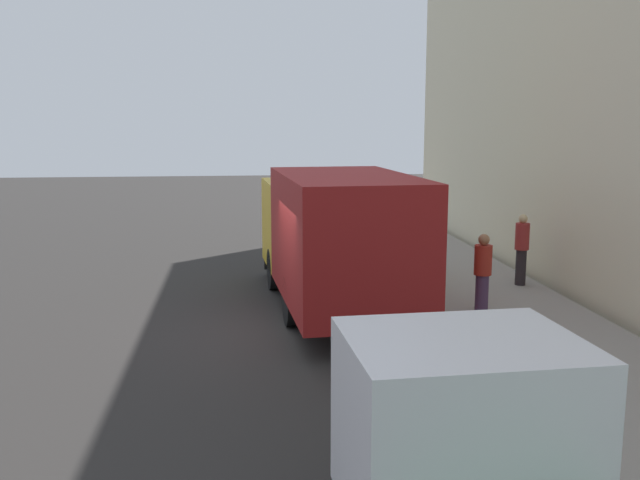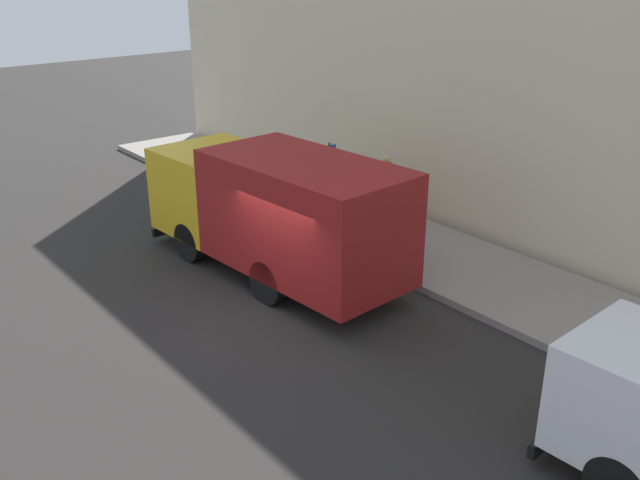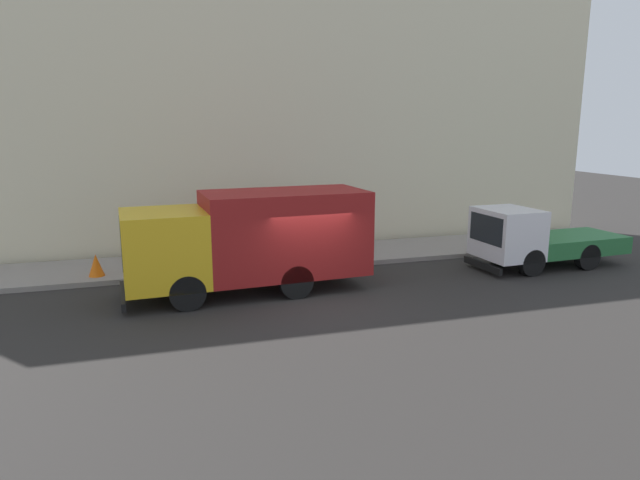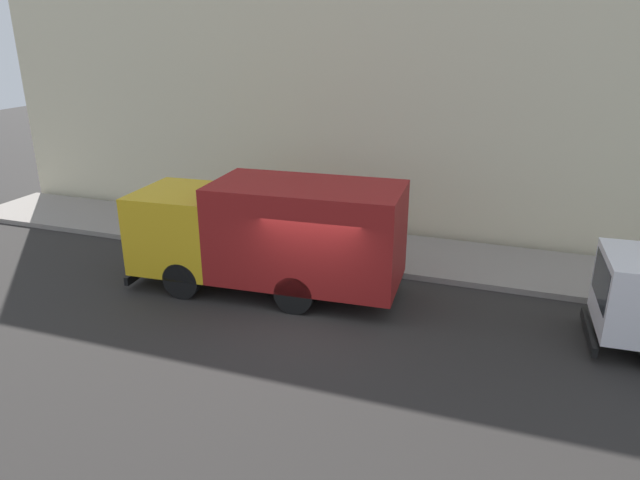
{
  "view_description": "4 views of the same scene",
  "coord_description": "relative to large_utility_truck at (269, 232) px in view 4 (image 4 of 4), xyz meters",
  "views": [
    {
      "loc": [
        -1.02,
        -13.34,
        4.15
      ],
      "look_at": [
        0.61,
        0.67,
        1.73
      ],
      "focal_mm": 39.3,
      "sensor_mm": 36.0,
      "label": 1
    },
    {
      "loc": [
        -8.03,
        -11.14,
        7.32
      ],
      "look_at": [
        0.94,
        -0.21,
        1.49
      ],
      "focal_mm": 39.4,
      "sensor_mm": 36.0,
      "label": 2
    },
    {
      "loc": [
        -15.33,
        4.39,
        5.1
      ],
      "look_at": [
        1.75,
        -0.79,
        1.34
      ],
      "focal_mm": 31.19,
      "sensor_mm": 36.0,
      "label": 3
    },
    {
      "loc": [
        -12.13,
        -4.51,
        6.79
      ],
      "look_at": [
        1.35,
        0.26,
        1.53
      ],
      "focal_mm": 32.22,
      "sensor_mm": 36.0,
      "label": 4
    }
  ],
  "objects": [
    {
      "name": "sidewalk",
      "position": [
        3.62,
        -1.59,
        -1.61
      ],
      "size": [
        3.33,
        30.0,
        0.17
      ],
      "primitive_type": "cube",
      "color": "gray",
      "rests_on": "ground"
    },
    {
      "name": "large_utility_truck",
      "position": [
        0.0,
        0.0,
        0.0
      ],
      "size": [
        2.94,
        7.5,
        3.07
      ],
      "rotation": [
        0.0,
        0.0,
        0.06
      ],
      "color": "gold",
      "rests_on": "ground"
    },
    {
      "name": "pedestrian_standing",
      "position": [
        2.95,
        -1.14,
        -0.65
      ],
      "size": [
        0.42,
        0.42,
        1.65
      ],
      "rotation": [
        0.0,
        0.0,
        1.74
      ],
      "color": "#48304F",
      "rests_on": "sidewalk"
    },
    {
      "name": "building_facade",
      "position": [
        5.78,
        -1.59,
        4.35
      ],
      "size": [
        0.5,
        30.0,
        12.1
      ],
      "primitive_type": "cube",
      "color": "beige",
      "rests_on": "ground"
    },
    {
      "name": "traffic_cone_orange",
      "position": [
        2.66,
        4.71,
        -1.16
      ],
      "size": [
        0.51,
        0.51,
        0.73
      ],
      "primitive_type": "cone",
      "color": "orange",
      "rests_on": "sidewalk"
    },
    {
      "name": "ground",
      "position": [
        -1.05,
        -1.59,
        -1.7
      ],
      "size": [
        80.0,
        80.0,
        0.0
      ],
      "primitive_type": "plane",
      "color": "#292725"
    },
    {
      "name": "street_sign_post",
      "position": [
        2.21,
        0.65,
        0.02
      ],
      "size": [
        0.44,
        0.08,
        2.61
      ],
      "color": "#4C5156",
      "rests_on": "sidewalk"
    },
    {
      "name": "pedestrian_walking",
      "position": [
        4.72,
        1.09,
        -0.6
      ],
      "size": [
        0.43,
        0.43,
        1.74
      ],
      "rotation": [
        0.0,
        0.0,
        5.05
      ],
      "color": "black",
      "rests_on": "sidewalk"
    }
  ]
}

